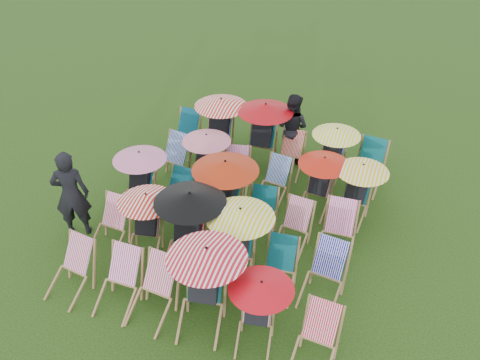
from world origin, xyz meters
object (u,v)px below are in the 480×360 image
(deckchair_29, at_px, (368,167))
(person_left, at_px, (71,194))
(person_rear, at_px, (292,127))
(deckchair_0, at_px, (70,270))
(deckchair_5, at_px, (316,342))

(deckchair_29, distance_m, person_left, 5.94)
(person_rear, bearing_deg, deckchair_0, 81.79)
(deckchair_0, relative_size, deckchair_5, 1.02)
(person_left, bearing_deg, person_rear, -154.44)
(deckchair_5, height_order, deckchair_29, deckchair_29)
(deckchair_0, distance_m, person_left, 1.57)
(deckchair_5, xyz_separation_m, person_left, (-4.88, 1.29, 0.45))
(person_rear, bearing_deg, person_left, 67.44)
(deckchair_5, xyz_separation_m, deckchair_29, (-0.02, 4.68, 0.03))
(deckchair_0, height_order, deckchair_5, deckchair_0)
(person_rear, bearing_deg, deckchair_5, 124.90)
(person_left, xyz_separation_m, person_rear, (3.06, 3.90, -0.10))
(deckchair_5, distance_m, deckchair_29, 4.68)
(deckchair_0, height_order, deckchair_29, deckchair_29)
(person_left, bearing_deg, deckchair_29, -171.41)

